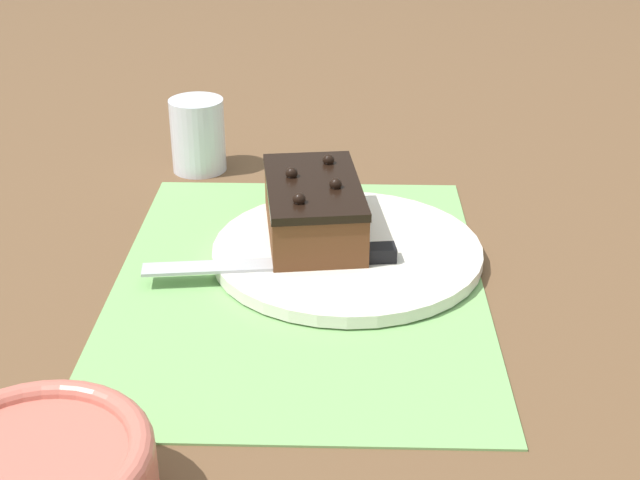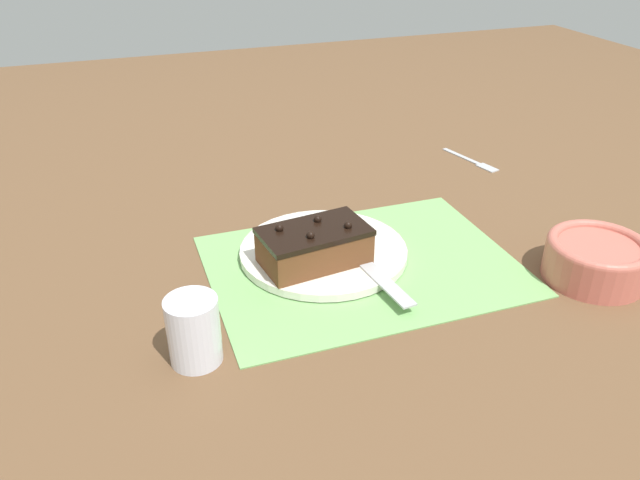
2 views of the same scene
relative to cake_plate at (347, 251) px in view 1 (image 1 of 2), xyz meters
name	(u,v)px [view 1 (image 1 of 2)]	position (x,y,z in m)	size (l,w,h in m)	color
ground_plane	(299,284)	(0.05, -0.04, -0.01)	(3.00, 3.00, 0.00)	brown
placemat_woven	(299,282)	(0.05, -0.04, -0.01)	(0.46, 0.34, 0.00)	#7AB266
cake_plate	(347,251)	(0.00, 0.00, 0.00)	(0.26, 0.26, 0.01)	white
chocolate_cake	(313,208)	(-0.03, -0.03, 0.03)	(0.17, 0.11, 0.06)	brown
serving_knife	(314,257)	(0.03, -0.03, 0.01)	(0.05, 0.23, 0.01)	black
drinking_glass	(198,135)	(-0.23, -0.18, 0.03)	(0.06, 0.06, 0.09)	white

